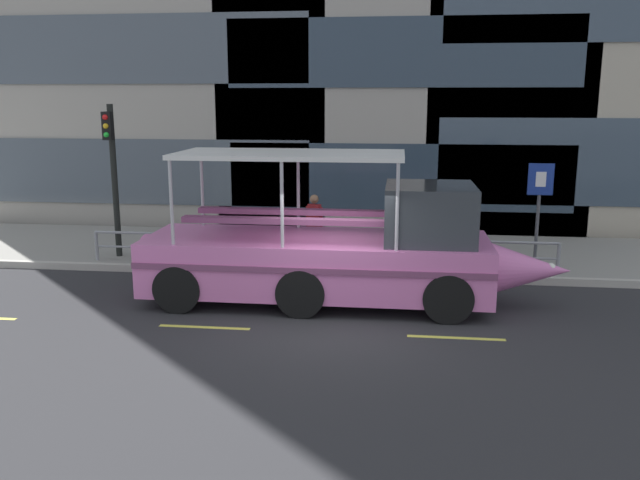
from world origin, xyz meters
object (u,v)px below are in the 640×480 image
(duck_tour_boat, at_px, (342,253))
(pedestrian_mid_left, at_px, (314,220))
(traffic_light_pole, at_px, (113,166))
(pedestrian_near_bow, at_px, (462,224))
(parking_sign, at_px, (539,198))

(duck_tour_boat, xyz_separation_m, pedestrian_mid_left, (-1.01, 3.17, 0.12))
(traffic_light_pole, bearing_deg, pedestrian_mid_left, 4.55)
(pedestrian_near_bow, relative_size, pedestrian_mid_left, 1.03)
(pedestrian_mid_left, bearing_deg, pedestrian_near_bow, -2.48)
(parking_sign, bearing_deg, pedestrian_mid_left, 174.50)
(duck_tour_boat, distance_m, pedestrian_mid_left, 3.33)
(parking_sign, height_order, duck_tour_boat, duck_tour_boat)
(traffic_light_pole, height_order, pedestrian_mid_left, traffic_light_pole)
(traffic_light_pole, xyz_separation_m, pedestrian_near_bow, (9.06, 0.25, -1.38))
(parking_sign, height_order, pedestrian_mid_left, parking_sign)
(traffic_light_pole, xyz_separation_m, pedestrian_mid_left, (5.27, 0.42, -1.41))
(traffic_light_pole, height_order, pedestrian_near_bow, traffic_light_pole)
(duck_tour_boat, height_order, pedestrian_mid_left, duck_tour_boat)
(parking_sign, height_order, pedestrian_near_bow, parking_sign)
(pedestrian_mid_left, bearing_deg, duck_tour_boat, -72.27)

